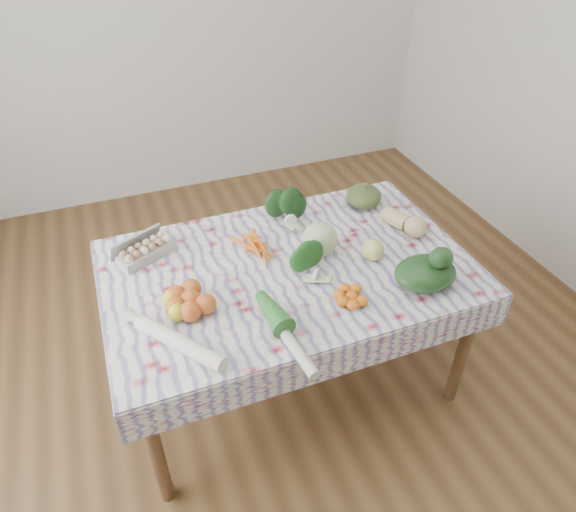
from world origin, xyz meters
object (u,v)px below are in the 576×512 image
Objects in this scene: dining_table at (288,280)px; butternut_squash at (405,221)px; grapefruit at (373,250)px; kabocha_squash at (364,196)px; cabbage at (320,239)px; egg_carton at (147,252)px.

butternut_squash reaches higher than dining_table.
dining_table is 0.42m from grapefruit.
grapefruit is (-0.18, -0.43, -0.01)m from kabocha_squash.
cabbage is at bearing 162.53° from butternut_squash.
kabocha_squash reaches higher than egg_carton.
cabbage is 0.25m from grapefruit.
dining_table is 0.67m from kabocha_squash.
egg_carton is 1.26m from butternut_squash.
butternut_squash is at bearing -72.42° from kabocha_squash.
egg_carton is (-0.59, 0.29, 0.12)m from dining_table.
butternut_squash is (0.48, 0.03, -0.03)m from cabbage.
kabocha_squash is 0.29m from butternut_squash.
dining_table is at bearing 164.76° from butternut_squash.
kabocha_squash is 1.82× the size of grapefruit.
kabocha_squash is at bearing 30.91° from dining_table.
cabbage reaches higher than dining_table.
dining_table is 8.56× the size of kabocha_squash.
kabocha_squash reaches higher than dining_table.
kabocha_squash is at bearing -24.49° from egg_carton.
butternut_squash is (0.09, -0.27, -0.01)m from kabocha_squash.
egg_carton is 2.63× the size of grapefruit.
butternut_squash is (0.65, 0.06, 0.14)m from dining_table.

